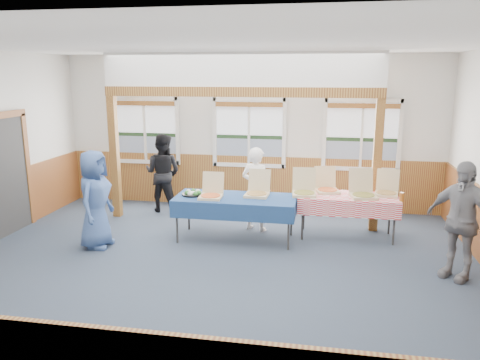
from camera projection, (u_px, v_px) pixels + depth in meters
name	position (u px, v px, depth m)	size (l,w,h in m)	color
floor	(212.00, 271.00, 6.85)	(8.00, 8.00, 0.00)	#293843
ceiling	(209.00, 44.00, 6.13)	(8.00, 8.00, 0.00)	white
wall_back	(249.00, 133.00, 9.85)	(8.00, 8.00, 0.00)	silver
wall_front	(87.00, 261.00, 3.13)	(8.00, 8.00, 0.00)	silver
wainscot_back	(249.00, 181.00, 10.06)	(7.98, 0.05, 1.10)	brown
cased_opening	(2.00, 177.00, 8.15)	(0.06, 1.30, 2.10)	#2E2E2E
window_left	(145.00, 127.00, 10.18)	(1.56, 0.10, 1.46)	white
window_mid	(249.00, 129.00, 9.79)	(1.56, 0.10, 1.46)	white
window_right	(362.00, 131.00, 9.40)	(1.56, 0.10, 1.46)	white
post_left	(115.00, 157.00, 9.21)	(0.15, 0.15, 2.40)	#5B2F14
post_right	(377.00, 166.00, 8.36)	(0.15, 0.15, 2.40)	#5B2F14
cross_beam	(239.00, 92.00, 8.50)	(5.15, 0.18, 0.18)	#5B2F14
table_left	(235.00, 200.00, 8.00)	(2.23, 1.48, 0.76)	#2E2E2E
table_right	(348.00, 199.00, 8.11)	(1.85, 1.30, 0.76)	#2E2E2E
pizza_box_a	(211.00, 194.00, 7.93)	(0.38, 0.46, 0.41)	beige
pizza_box_b	(257.00, 192.00, 8.07)	(0.42, 0.50, 0.43)	beige
pizza_box_c	(304.00, 191.00, 8.12)	(0.44, 0.52, 0.44)	beige
pizza_box_d	(327.00, 188.00, 8.33)	(0.49, 0.55, 0.42)	beige
pizza_box_e	(363.00, 193.00, 7.97)	(0.49, 0.57, 0.46)	beige
pizza_box_f	(387.00, 191.00, 8.11)	(0.46, 0.53, 0.42)	beige
veggie_tray	(193.00, 193.00, 8.11)	(0.39, 0.39, 0.09)	black
drink_glass	(402.00, 197.00, 7.70)	(0.07, 0.07, 0.15)	#A1571A
woman_white	(256.00, 189.00, 8.47)	(0.56, 0.37, 1.54)	white
woman_black	(163.00, 173.00, 9.66)	(0.79, 0.61, 1.62)	black
man_blue	(95.00, 199.00, 7.63)	(0.79, 0.52, 1.63)	#38548C
person_grey	(460.00, 221.00, 6.44)	(0.99, 0.41, 1.68)	gray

